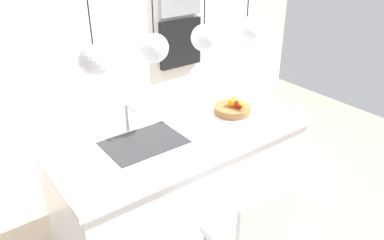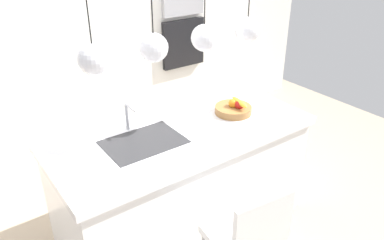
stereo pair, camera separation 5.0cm
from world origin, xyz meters
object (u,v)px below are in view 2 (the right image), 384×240
at_px(microwave, 182,0).
at_px(chair_near, 249,235).
at_px(fruit_bowl, 234,108).
at_px(oven, 183,43).

height_order(microwave, chair_near, microwave).
bearing_deg(chair_near, microwave, 64.64).
distance_m(fruit_bowl, chair_near, 1.06).
distance_m(microwave, chair_near, 2.85).
xyz_separation_m(oven, chair_near, (-1.14, -2.40, -0.54)).
bearing_deg(oven, fruit_bowl, -110.40).
xyz_separation_m(microwave, chair_near, (-1.14, -2.40, -1.04)).
height_order(oven, chair_near, oven).
relative_size(fruit_bowl, oven, 0.54).
bearing_deg(microwave, chair_near, -115.36).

